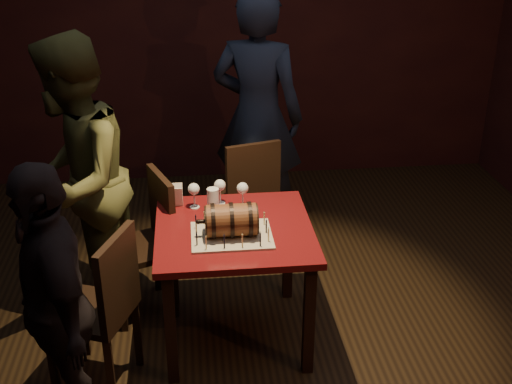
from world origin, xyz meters
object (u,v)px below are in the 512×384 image
Objects in this scene: chair_back at (248,192)px; person_left_front at (55,305)px; wine_glass_left at (194,190)px; pub_table at (234,244)px; chair_left_front at (104,303)px; chair_left_rear at (149,237)px; pint_of_ale at (213,201)px; wine_glass_mid at (220,186)px; wine_glass_right at (243,189)px; barrel_cake at (231,220)px; person_left_rear at (76,182)px; person_back at (258,117)px.

chair_back is 0.63× the size of person_left_front.
pub_table is at bearing -52.07° from wine_glass_left.
chair_back and chair_left_front have the same top height.
chair_left_rear is at bearing 145.16° from pub_table.
person_left_front is (-0.79, -0.87, -0.09)m from pint_of_ale.
chair_left_front is (-0.66, -0.66, -0.34)m from wine_glass_mid.
person_left_front is at bearing -136.85° from wine_glass_right.
pint_of_ale is at bearing 104.99° from barrel_cake.
wine_glass_left is 0.17× the size of chair_left_rear.
wine_glass_mid is at bearing 117.13° from person_left_front.
barrel_cake is 1.13m from chair_back.
person_left_rear is at bearing 166.57° from pint_of_ale.
wine_glass_left is 1.00× the size of wine_glass_mid.
person_back is 2.34m from person_left_front.
wine_glass_right is 0.17× the size of chair_left_rear.
person_left_front reaches higher than wine_glass_right.
wine_glass_left is 1.19m from person_back.
wine_glass_right is 1.06m from chair_left_front.
person_back is (0.21, 1.09, 0.09)m from wine_glass_right.
barrel_cake reaches higher than pint_of_ale.
wine_glass_mid is 1.00m from chair_left_front.
wine_glass_left is 0.16m from wine_glass_mid.
wine_glass_left is at bearing 87.57° from person_left_rear.
person_left_rear is (-0.21, 0.76, 0.37)m from chair_left_front.
person_left_rear is (-0.41, 0.05, 0.37)m from chair_left_rear.
person_left_front is at bearing -123.74° from chair_back.
wine_glass_left is 1.00× the size of wine_glass_right.
wine_glass_right is 0.78m from chair_back.
barrel_cake is at bearing -84.85° from wine_glass_mid.
pub_table is 0.61× the size of person_left_front.
chair_left_front is (-0.90, -1.30, 0.00)m from chair_back.
chair_back is at bearing 40.76° from chair_left_rear.
wine_glass_mid is 1.00× the size of wine_glass_right.
pub_table is 5.59× the size of wine_glass_right.
person_left_front is (0.03, -1.06, -0.16)m from person_left_rear.
barrel_cake reaches higher than wine_glass_mid.
wine_glass_mid is at bearing 156.24° from wine_glass_right.
person_left_front is (-0.68, -0.93, -0.13)m from wine_glass_left.
chair_back is at bearing 97.11° from person_back.
barrel_cake reaches higher than wine_glass_right.
wine_glass_mid is (-0.04, 0.42, 0.01)m from barrel_cake.
person_left_rear is (-1.22, -0.94, -0.06)m from person_back.
chair_left_front is at bearing 81.98° from person_back.
person_back is 1.31× the size of person_left_front.
chair_back is at bearing 55.34° from chair_left_front.
wine_glass_right is at bearing 13.60° from pint_of_ale.
wine_glass_right is 1.07× the size of pint_of_ale.
wine_glass_right is 0.08× the size of person_back.
wine_glass_left is at bearing 117.14° from barrel_cake.
chair_left_rear and chair_left_front have the same top height.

